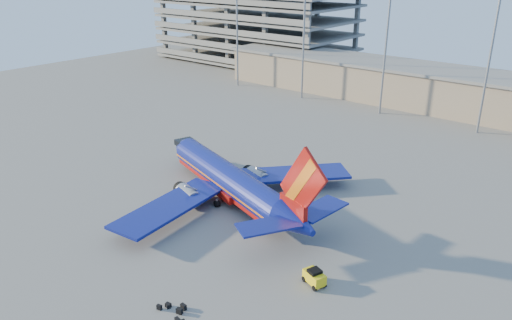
% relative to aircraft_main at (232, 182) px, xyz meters
% --- Properties ---
extents(ground, '(220.00, 220.00, 0.00)m').
position_rel_aircraft_main_xyz_m(ground, '(1.72, 4.32, -2.67)').
color(ground, slate).
rests_on(ground, ground).
extents(terminal_building, '(122.00, 16.00, 8.50)m').
position_rel_aircraft_main_xyz_m(terminal_building, '(11.72, 62.32, 1.64)').
color(terminal_building, gray).
rests_on(terminal_building, ground).
extents(parking_garage, '(62.00, 32.00, 21.40)m').
position_rel_aircraft_main_xyz_m(parking_garage, '(-60.28, 78.37, 9.05)').
color(parking_garage, slate).
rests_on(parking_garage, ground).
extents(light_mast_row, '(101.60, 1.60, 28.65)m').
position_rel_aircraft_main_xyz_m(light_mast_row, '(6.72, 50.32, 14.88)').
color(light_mast_row, gray).
rests_on(light_mast_row, ground).
extents(aircraft_main, '(35.79, 33.85, 12.52)m').
position_rel_aircraft_main_xyz_m(aircraft_main, '(0.00, 0.00, 0.00)').
color(aircraft_main, navy).
rests_on(aircraft_main, ground).
extents(baggage_tug, '(2.70, 2.15, 1.69)m').
position_rel_aircraft_main_xyz_m(baggage_tug, '(19.03, -8.92, -1.79)').
color(baggage_tug, yellow).
rests_on(baggage_tug, ground).
extents(luggage_pile, '(3.87, 2.05, 0.55)m').
position_rel_aircraft_main_xyz_m(luggage_pile, '(11.63, -20.80, -2.43)').
color(luggage_pile, black).
rests_on(luggage_pile, ground).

